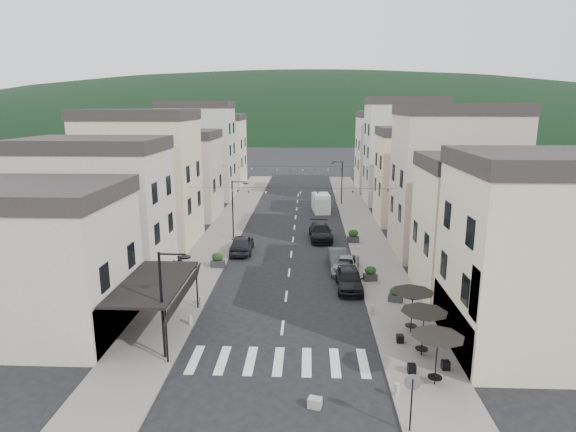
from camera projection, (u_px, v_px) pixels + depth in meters
name	position (u px, v px, depth m)	size (l,w,h in m)	color
ground	(276.00, 382.00, 23.63)	(700.00, 700.00, 0.00)	black
sidewalk_left	(229.00, 224.00, 55.09)	(4.00, 76.00, 0.12)	slate
sidewalk_right	(361.00, 225.00, 54.47)	(4.00, 76.00, 0.12)	slate
hill_backdrop	(306.00, 127.00, 315.80)	(640.00, 360.00, 70.00)	black
boutique_building	(18.00, 268.00, 28.25)	(12.00, 8.00, 8.00)	#B1AEA2
bistro_building	(550.00, 264.00, 25.81)	(10.00, 8.00, 10.00)	beige
boutique_awning	(158.00, 284.00, 28.10)	(3.77, 7.50, 3.28)	black
buildings_row_left	(179.00, 165.00, 59.63)	(10.20, 54.16, 14.00)	#B1AEA2
buildings_row_right	(417.00, 166.00, 57.26)	(10.20, 54.16, 14.50)	beige
cafe_terrace	(424.00, 317.00, 25.52)	(2.50, 8.10, 2.53)	black
streetlamp_left_near	(167.00, 295.00, 24.99)	(1.70, 0.56, 6.00)	black
streetlamp_left_far	(235.00, 203.00, 48.37)	(1.70, 0.56, 6.00)	black
streetlamp_right_far	(340.00, 178.00, 65.42)	(1.70, 0.56, 6.00)	black
traffic_sign	(412.00, 392.00, 19.55)	(0.70, 0.07, 2.70)	black
bollards	(282.00, 325.00, 28.89)	(11.66, 10.26, 0.60)	gray
bunting_near	(292.00, 192.00, 43.80)	(19.00, 0.28, 0.62)	black
bunting_far	(296.00, 169.00, 59.38)	(19.00, 0.28, 0.62)	black
parked_car_a	(349.00, 279.00, 35.52)	(1.86, 4.63, 1.58)	black
parked_car_b	(338.00, 258.00, 40.57)	(1.51, 4.32, 1.42)	#363538
parked_car_c	(346.00, 265.00, 39.17)	(2.10, 4.56, 1.27)	gray
parked_car_d	(321.00, 232.00, 48.83)	(2.21, 5.44, 1.58)	black
parked_car_e	(242.00, 244.00, 44.45)	(2.00, 4.97, 1.69)	black
delivery_van	(321.00, 202.00, 61.83)	(2.39, 5.09, 2.36)	silver
pedestrian_a	(175.00, 271.00, 36.89)	(0.60, 0.39, 1.64)	black
pedestrian_b	(180.00, 265.00, 38.38)	(0.74, 0.58, 1.52)	#26212C
concrete_block_b	(315.00, 403.00, 21.65)	(0.60, 0.45, 0.45)	gray
planter_la	(163.00, 297.00, 32.48)	(1.06, 0.75, 1.07)	#303033
planter_lb	(218.00, 260.00, 40.10)	(1.18, 0.73, 1.26)	#2D2D2F
planter_ra	(396.00, 294.00, 33.02)	(1.09, 0.81, 1.08)	#2F2F31
planter_rb	(370.00, 273.00, 37.02)	(1.10, 0.70, 1.15)	#2B2C2E
planter_rc	(353.00, 236.00, 47.46)	(1.15, 0.65, 1.28)	#2F2F31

